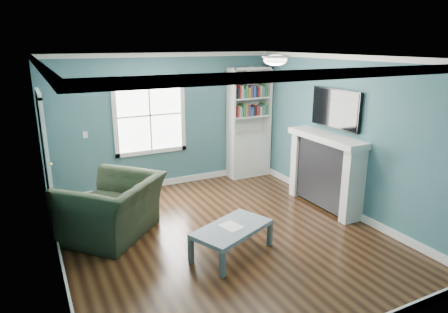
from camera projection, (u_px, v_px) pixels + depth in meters
name	position (u px, v px, depth m)	size (l,w,h in m)	color
floor	(223.00, 236.00, 5.96)	(5.00, 5.00, 0.00)	black
room_walls	(223.00, 133.00, 5.53)	(5.00, 5.00, 5.00)	#2F6265
trim	(223.00, 156.00, 5.62)	(4.50, 5.00, 2.60)	white
window	(150.00, 115.00, 7.56)	(1.40, 0.06, 1.50)	white
bookshelf	(249.00, 133.00, 8.45)	(0.90, 0.35, 2.31)	silver
fireplace	(325.00, 172.00, 6.86)	(0.44, 1.58, 1.30)	black
tv	(336.00, 109.00, 6.61)	(0.06, 1.10, 0.65)	black
door	(46.00, 162.00, 5.91)	(0.12, 0.98, 2.17)	silver
ceiling_fixture	(275.00, 59.00, 5.73)	(0.38, 0.38, 0.15)	white
light_switch	(85.00, 135.00, 7.11)	(0.08, 0.01, 0.12)	white
recliner	(112.00, 198.00, 5.84)	(1.34, 0.87, 1.17)	black
coffee_table	(232.00, 230.00, 5.38)	(1.25, 0.98, 0.40)	#495157
paper_sheet	(231.00, 226.00, 5.37)	(0.23, 0.30, 0.00)	white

